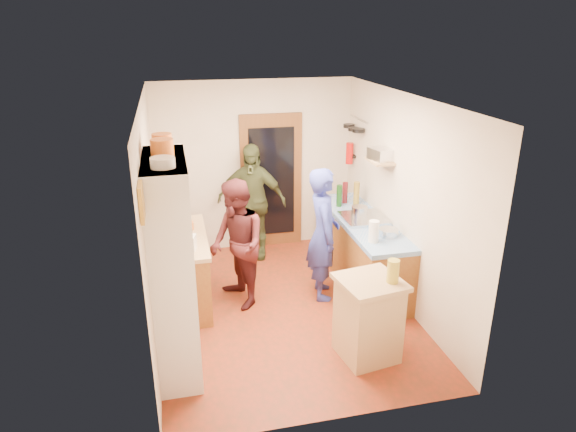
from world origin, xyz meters
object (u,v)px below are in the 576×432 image
object	(u,v)px
hutch_body	(173,267)
right_counter_base	(361,252)
person_left	(238,243)
person_back	(252,202)
person_hob	(326,235)
island_base	(368,321)

from	to	relation	value
hutch_body	right_counter_base	size ratio (longest dim) A/B	1.00
hutch_body	person_left	size ratio (longest dim) A/B	1.35
hutch_body	person_left	world-z (taller)	hutch_body
person_back	person_left	bearing A→B (deg)	-87.76
right_counter_base	person_left	distance (m)	1.77
hutch_body	right_counter_base	bearing A→B (deg)	27.47
hutch_body	person_back	world-z (taller)	hutch_body
right_counter_base	person_back	world-z (taller)	person_back
hutch_body	person_back	bearing A→B (deg)	63.74
right_counter_base	person_hob	size ratio (longest dim) A/B	1.28
person_hob	person_left	bearing A→B (deg)	92.86
right_counter_base	person_back	bearing A→B (deg)	139.83
hutch_body	person_hob	distance (m)	2.15
island_base	person_back	world-z (taller)	person_back
hutch_body	island_base	bearing A→B (deg)	-10.53
right_counter_base	person_left	xyz separation A→B (m)	(-1.71, -0.21, 0.39)
person_back	right_counter_base	bearing A→B (deg)	-21.12
hutch_body	island_base	distance (m)	2.09
hutch_body	right_counter_base	world-z (taller)	hutch_body
person_hob	hutch_body	bearing A→B (deg)	125.55
right_counter_base	island_base	size ratio (longest dim) A/B	2.56
person_back	person_hob	bearing A→B (deg)	-44.52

